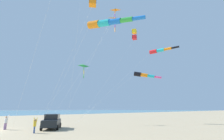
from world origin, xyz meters
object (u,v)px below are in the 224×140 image
object	(u,v)px
kite_windsock_orange_high_right	(160,50)
kite_box_teal_far_right	(134,34)
parked_car	(52,121)
person_child_grey_jacket	(35,125)
kite_windsock_magenta_far_left	(107,23)
kite_delta_small_distant	(115,10)
person_adult_flyer	(6,121)
cooler_box	(47,126)
kite_delta_black_fish_shape	(115,19)
kite_delta_blue_topmost	(84,66)
kite_windsock_long_streamer_right	(144,75)

from	to	relation	value
kite_windsock_orange_high_right	kite_box_teal_far_right	size ratio (longest dim) A/B	0.95
parked_car	person_child_grey_jacket	bearing A→B (deg)	128.44
kite_windsock_magenta_far_left	kite_delta_small_distant	bearing A→B (deg)	-84.22
kite_windsock_orange_high_right	person_adult_flyer	bearing A→B (deg)	67.78
cooler_box	kite_delta_black_fish_shape	xyz separation A→B (m)	(-6.01, -7.54, 17.23)
kite_delta_blue_topmost	person_adult_flyer	bearing A→B (deg)	94.10
kite_windsock_long_streamer_right	kite_windsock_magenta_far_left	distance (m)	16.75
kite_windsock_long_streamer_right	kite_box_teal_far_right	bearing A→B (deg)	99.97
parked_car	kite_windsock_long_streamer_right	world-z (taller)	kite_windsock_long_streamer_right
kite_delta_blue_topmost	person_child_grey_jacket	bearing A→B (deg)	122.32
kite_delta_black_fish_shape	kite_windsock_magenta_far_left	size ratio (longest dim) A/B	1.39
kite_windsock_long_streamer_right	kite_windsock_orange_high_right	world-z (taller)	kite_windsock_orange_high_right
person_adult_flyer	parked_car	bearing A→B (deg)	-126.90
kite_delta_blue_topmost	kite_delta_small_distant	world-z (taller)	kite_delta_small_distant
kite_windsock_orange_high_right	cooler_box	bearing A→B (deg)	65.59
kite_delta_black_fish_shape	kite_box_teal_far_right	distance (m)	5.89
kite_windsock_long_streamer_right	kite_delta_black_fish_shape	world-z (taller)	kite_delta_black_fish_shape
person_adult_flyer	kite_delta_blue_topmost	bearing A→B (deg)	-85.90
kite_box_teal_far_right	kite_windsock_magenta_far_left	bearing A→B (deg)	113.76
parked_car	kite_windsock_magenta_far_left	world-z (taller)	kite_windsock_magenta_far_left
kite_windsock_orange_high_right	kite_box_teal_far_right	xyz separation A→B (m)	(2.60, 4.65, 2.79)
cooler_box	kite_windsock_magenta_far_left	distance (m)	16.27
kite_delta_blue_topmost	kite_box_teal_far_right	distance (m)	11.59
parked_car	kite_delta_blue_topmost	bearing A→B (deg)	-60.41
cooler_box	kite_delta_black_fish_shape	size ratio (longest dim) A/B	0.03
kite_delta_black_fish_shape	person_child_grey_jacket	bearing A→B (deg)	82.35
parked_car	kite_windsock_long_streamer_right	size ratio (longest dim) A/B	0.29
person_adult_flyer	kite_windsock_orange_high_right	distance (m)	27.81
parked_car	kite_delta_small_distant	xyz separation A→B (m)	(-8.53, -3.14, 13.63)
kite_delta_blue_topmost	kite_delta_small_distant	size ratio (longest dim) A/B	0.75
kite_delta_black_fish_shape	kite_windsock_magenta_far_left	bearing A→B (deg)	127.96
person_adult_flyer	kite_box_teal_far_right	bearing A→B (deg)	-110.29
kite_windsock_long_streamer_right	kite_box_teal_far_right	size ratio (longest dim) A/B	0.91
cooler_box	kite_windsock_orange_high_right	bearing A→B (deg)	-114.41
kite_windsock_magenta_far_left	parked_car	bearing A→B (deg)	10.97
kite_delta_black_fish_shape	kite_delta_small_distant	size ratio (longest dim) A/B	1.21
kite_delta_blue_topmost	kite_windsock_orange_high_right	distance (m)	15.32
cooler_box	kite_windsock_magenta_far_left	size ratio (longest dim) A/B	0.05
person_adult_flyer	kite_delta_small_distant	size ratio (longest dim) A/B	0.12
cooler_box	kite_windsock_magenta_far_left	world-z (taller)	kite_windsock_magenta_far_left
kite_delta_black_fish_shape	kite_windsock_magenta_far_left	xyz separation A→B (m)	(-4.86, 6.23, -5.20)
parked_car	kite_windsock_magenta_far_left	distance (m)	14.34
kite_delta_blue_topmost	kite_windsock_magenta_far_left	xyz separation A→B (m)	(-12.87, 5.71, 1.69)
kite_delta_blue_topmost	kite_windsock_magenta_far_left	distance (m)	14.18
kite_delta_black_fish_shape	kite_windsock_magenta_far_left	world-z (taller)	kite_delta_black_fish_shape
person_adult_flyer	kite_windsock_long_streamer_right	distance (m)	23.80
kite_delta_black_fish_shape	kite_delta_blue_topmost	bearing A→B (deg)	3.69
kite_delta_blue_topmost	kite_windsock_orange_high_right	xyz separation A→B (m)	(-10.17, -10.98, 3.29)
person_child_grey_jacket	kite_delta_black_fish_shape	bearing A→B (deg)	-97.65
kite_delta_blue_topmost	kite_windsock_long_streamer_right	xyz separation A→B (m)	(-6.98, -9.66, -1.44)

